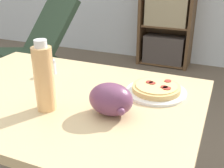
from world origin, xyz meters
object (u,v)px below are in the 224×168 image
at_px(drink_bottle, 44,78).
at_px(bookshelf, 167,9).
at_px(grape_bunch, 111,99).
at_px(pizza_on_plate, 156,90).
at_px(salt_shaker, 53,67).
at_px(lounge_chair_near, 38,60).

bearing_deg(drink_bottle, bookshelf, 93.70).
relative_size(grape_bunch, drink_bottle, 0.61).
xyz_separation_m(drink_bottle, bookshelf, (-0.17, 2.65, -0.17)).
xyz_separation_m(pizza_on_plate, salt_shaker, (-0.48, 0.01, 0.02)).
bearing_deg(salt_shaker, grape_bunch, -30.63).
bearing_deg(lounge_chair_near, bookshelf, 78.63).
relative_size(salt_shaker, lounge_chair_near, 0.07).
relative_size(pizza_on_plate, lounge_chair_near, 0.25).
height_order(salt_shaker, bookshelf, bookshelf).
xyz_separation_m(pizza_on_plate, bookshelf, (-0.49, 2.38, -0.07)).
distance_m(drink_bottle, salt_shaker, 0.34).
xyz_separation_m(drink_bottle, salt_shaker, (-0.16, 0.28, -0.08)).
bearing_deg(bookshelf, salt_shaker, -89.82).
height_order(pizza_on_plate, bookshelf, bookshelf).
xyz_separation_m(lounge_chair_near, bookshelf, (1.02, 1.18, 0.39)).
bearing_deg(salt_shaker, bookshelf, 90.18).
distance_m(pizza_on_plate, bookshelf, 2.43).
relative_size(pizza_on_plate, drink_bottle, 0.95).
relative_size(pizza_on_plate, salt_shaker, 3.51).
distance_m(drink_bottle, lounge_chair_near, 1.97).
xyz_separation_m(salt_shaker, lounge_chair_near, (-1.02, 1.19, -0.48)).
height_order(drink_bottle, bookshelf, bookshelf).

